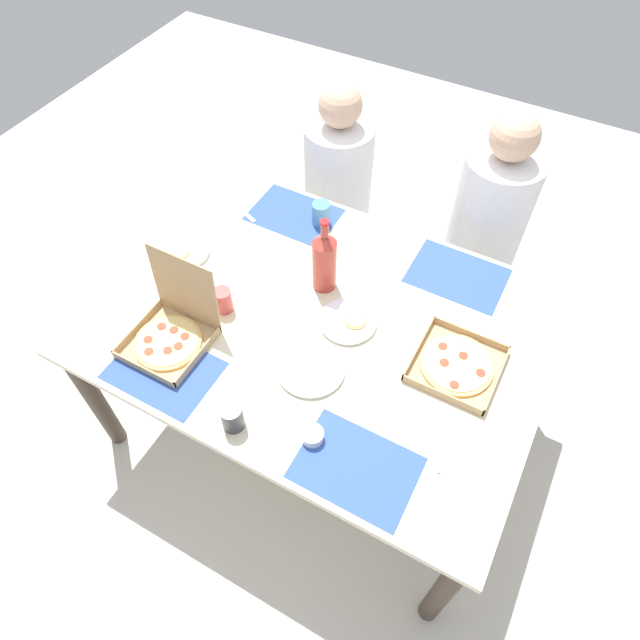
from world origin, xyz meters
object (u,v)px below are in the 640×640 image
Objects in this scene: pizza_box_center at (456,365)px; diner_left_seat at (337,200)px; plate_far_left at (349,321)px; cup_clear_right at (321,213)px; cup_dark at (223,300)px; cup_clear_left at (232,417)px; diner_right_seat at (481,244)px; plate_far_right at (183,251)px; soda_bottle at (324,261)px; condiment_bowl at (312,436)px; pizza_box_corner_right at (172,330)px; plate_near_right at (311,369)px.

diner_left_seat reaches higher than pizza_box_center.
cup_clear_right reaches higher than plate_far_left.
cup_clear_left is at bearing -52.23° from cup_dark.
diner_right_seat is at bearing 99.75° from pizza_box_center.
diner_left_seat is at bearing 180.00° from diner_right_seat.
soda_bottle is (0.57, 0.12, 0.12)m from plate_far_right.
cup_clear_left and cup_clear_right have the same top height.
cup_dark reaches higher than condiment_bowl.
diner_right_seat is (0.73, 0.00, 0.04)m from diner_left_seat.
soda_bottle is 3.23× the size of cup_clear_right.
diner_right_seat is at bearing 71.89° from plate_far_left.
cup_dark reaches higher than plate_far_left.
soda_bottle is at bearing 114.88° from condiment_bowl.
cup_clear_right is at bearing 116.85° from condiment_bowl.
condiment_bowl is (-0.30, -0.46, 0.01)m from pizza_box_center.
plate_far_left is 0.54m from cup_clear_right.
diner_right_seat reaches higher than plate_far_left.
cup_clear_right is 0.76m from diner_right_seat.
diner_right_seat is (0.16, 1.27, -0.21)m from condiment_bowl.
pizza_box_center is 0.85m from cup_dark.
cup_clear_right is 0.08× the size of diner_right_seat.
cup_clear_right reaches higher than plate_far_right.
diner_left_seat is (-0.46, 0.81, -0.24)m from plate_far_left.
pizza_box_center is 1.36× the size of plate_far_right.
condiment_bowl is 0.06× the size of diner_left_seat.
pizza_box_corner_right is at bearing -112.84° from cup_dark.
soda_bottle reaches higher than condiment_bowl.
condiment_bowl is at bearing -97.30° from diner_right_seat.
plate_far_right is 2.10× the size of cup_clear_left.
pizza_box_center is 2.93× the size of cup_dark.
diner_left_seat reaches higher than pizza_box_corner_right.
diner_right_seat is at bearing 74.63° from plate_near_right.
cup_clear_left is (-0.14, -0.53, 0.04)m from plate_far_left.
plate_far_right is 0.19× the size of diner_left_seat.
soda_bottle is at bearing 92.23° from cup_clear_left.
plate_far_left is at bearing -108.11° from diner_right_seat.
cup_dark is 0.61m from condiment_bowl.
pizza_box_center reaches higher than plate_near_right.
pizza_box_center is 1.21m from diner_left_seat.
plate_near_right is at bearing -150.03° from pizza_box_center.
pizza_box_center is at bearing 21.48° from pizza_box_corner_right.
cup_clear_left is 1.40× the size of condiment_bowl.
soda_bottle is at bearing 168.89° from pizza_box_center.
cup_clear_left reaches higher than plate_far_left.
plate_near_right is 1.16m from diner_left_seat.
soda_bottle is (-0.16, 0.12, 0.12)m from plate_far_left.
plate_near_right is at bearing -18.48° from plate_far_right.
plate_near_right is 0.25m from condiment_bowl.
plate_far_right is 0.73m from plate_far_left.
diner_left_seat is (-0.03, 0.97, -0.28)m from cup_dark.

